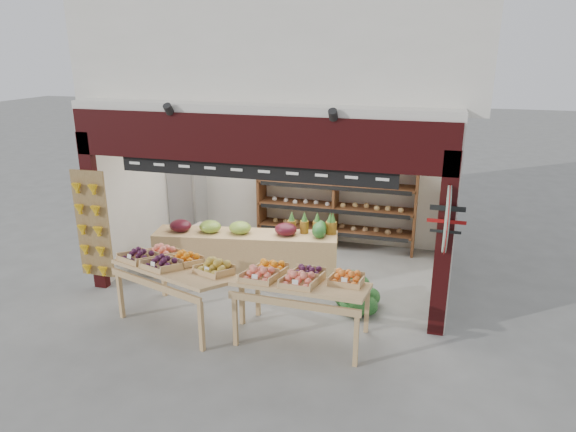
# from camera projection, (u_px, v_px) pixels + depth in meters

# --- Properties ---
(ground) EXTENTS (60.00, 60.00, 0.00)m
(ground) POSITION_uv_depth(u_px,v_px,m) (274.00, 280.00, 9.03)
(ground) COLOR slate
(ground) RESTS_ON ground
(shop_structure) EXTENTS (6.36, 5.12, 5.40)m
(shop_structure) POSITION_uv_depth(u_px,v_px,m) (299.00, 46.00, 9.29)
(shop_structure) COLOR silver
(shop_structure) RESTS_ON ground
(banana_board) EXTENTS (0.60, 0.15, 1.80)m
(banana_board) POSITION_uv_depth(u_px,v_px,m) (92.00, 227.00, 8.33)
(banana_board) COLOR olive
(banana_board) RESTS_ON ground
(gift_sign) EXTENTS (0.04, 0.93, 0.92)m
(gift_sign) POSITION_uv_depth(u_px,v_px,m) (447.00, 219.00, 6.72)
(gift_sign) COLOR #A4CFBA
(gift_sign) RESTS_ON ground
(back_shelving) EXTENTS (3.20, 0.52, 1.96)m
(back_shelving) POSITION_uv_depth(u_px,v_px,m) (336.00, 189.00, 10.25)
(back_shelving) COLOR brown
(back_shelving) RESTS_ON ground
(refrigerator) EXTENTS (0.65, 0.65, 1.59)m
(refrigerator) POSITION_uv_depth(u_px,v_px,m) (188.00, 201.00, 10.85)
(refrigerator) COLOR #B2B5B9
(refrigerator) RESTS_ON ground
(cardboard_stack) EXTENTS (1.02, 0.74, 0.66)m
(cardboard_stack) POSITION_uv_depth(u_px,v_px,m) (215.00, 247.00, 9.87)
(cardboard_stack) COLOR beige
(cardboard_stack) RESTS_ON ground
(mid_counter) EXTENTS (3.27, 1.17, 1.02)m
(mid_counter) POSITION_uv_depth(u_px,v_px,m) (246.00, 252.00, 9.07)
(mid_counter) COLOR tan
(mid_counter) RESTS_ON ground
(display_table_left) EXTENTS (1.96, 1.45, 1.10)m
(display_table_left) POSITION_uv_depth(u_px,v_px,m) (174.00, 265.00, 7.50)
(display_table_left) COLOR tan
(display_table_left) RESTS_ON ground
(display_table_right) EXTENTS (1.79, 1.02, 1.11)m
(display_table_right) POSITION_uv_depth(u_px,v_px,m) (298.00, 280.00, 6.99)
(display_table_right) COLOR tan
(display_table_right) RESTS_ON ground
(watermelon_pile) EXTENTS (0.70, 0.72, 0.55)m
(watermelon_pile) POSITION_uv_depth(u_px,v_px,m) (357.00, 296.00, 7.97)
(watermelon_pile) COLOR #194B1E
(watermelon_pile) RESTS_ON ground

